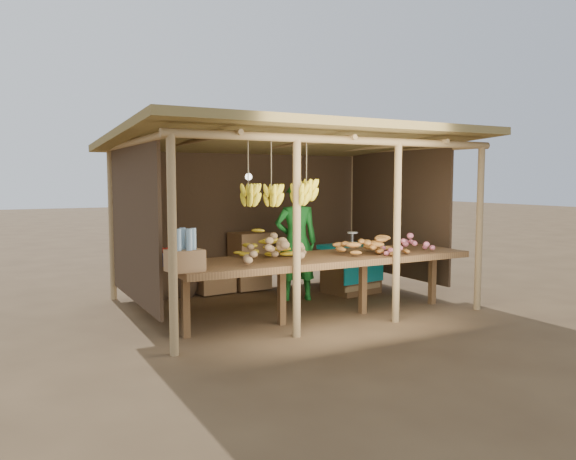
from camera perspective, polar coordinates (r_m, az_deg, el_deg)
name	(u,v)px	position (r m, az deg, el deg)	size (l,w,h in m)	color
ground	(288,304)	(7.98, 0.00, -7.53)	(60.00, 60.00, 0.00)	brown
stall_structure	(281,167)	(7.84, -0.72, 6.42)	(4.70, 3.50, 2.43)	#A48354
counter	(324,261)	(7.04, 3.68, -3.13)	(3.90, 1.05, 0.80)	brown
potato_heap	(275,245)	(6.56, -1.34, -1.57)	(1.01, 0.61, 0.37)	#96754D
sweet_potato_heap	(370,241)	(7.19, 8.34, -1.09)	(0.91, 0.55, 0.36)	#B1712D
onion_heap	(404,239)	(7.50, 11.72, -0.87)	(0.84, 0.50, 0.36)	#CB6273
banana_pile	(263,243)	(6.90, -2.52, -1.33)	(0.59, 0.35, 0.35)	gold
tomato_basin	(170,258)	(6.43, -11.85, -2.76)	(0.37, 0.37, 0.19)	navy
bottle_box	(185,255)	(5.93, -10.46, -2.49)	(0.38, 0.32, 0.45)	olive
vendor	(296,242)	(8.13, 0.84, -1.20)	(0.62, 0.41, 1.71)	#1B7A26
tarp_crate	(351,267)	(8.76, 6.41, -3.77)	(0.91, 0.82, 0.97)	brown
carton_stack	(238,266)	(8.87, -5.11, -3.68)	(1.20, 0.48, 0.89)	olive
burlap_sacks	(171,281)	(8.53, -11.76, -5.13)	(0.80, 0.42, 0.56)	#422F1E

